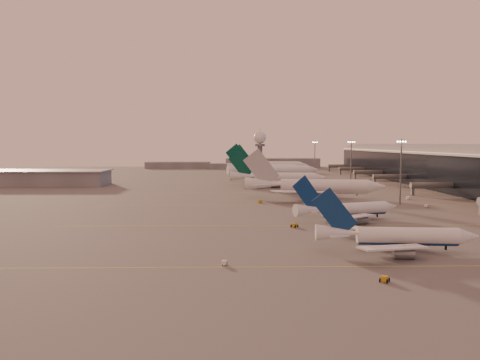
{
  "coord_description": "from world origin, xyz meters",
  "views": [
    {
      "loc": [
        -9.9,
        -122.01,
        23.43
      ],
      "look_at": [
        -6.05,
        79.64,
        7.57
      ],
      "focal_mm": 35.0,
      "sensor_mm": 36.0,
      "label": 1
    }
  ],
  "objects": [
    {
      "name": "ground",
      "position": [
        0.0,
        0.0,
        0.0
      ],
      "size": [
        700.0,
        700.0,
        0.0
      ],
      "primitive_type": "plane",
      "color": "#535151",
      "rests_on": "ground"
    },
    {
      "name": "taxiway_markings",
      "position": [
        30.0,
        56.0,
        0.01
      ],
      "size": [
        180.0,
        185.25,
        0.02
      ],
      "color": "gold",
      "rests_on": "ground"
    },
    {
      "name": "terminal",
      "position": [
        107.88,
        110.09,
        10.52
      ],
      "size": [
        57.0,
        362.0,
        23.04
      ],
      "color": "black",
      "rests_on": "ground"
    },
    {
      "name": "hangar",
      "position": [
        -120.0,
        140.0,
        4.32
      ],
      "size": [
        82.0,
        27.0,
        8.5
      ],
      "color": "slate",
      "rests_on": "ground"
    },
    {
      "name": "radar_tower",
      "position": [
        5.0,
        120.0,
        20.95
      ],
      "size": [
        6.4,
        6.4,
        31.1
      ],
      "color": "#585B60",
      "rests_on": "ground"
    },
    {
      "name": "mast_b",
      "position": [
        55.0,
        55.0,
        13.74
      ],
      "size": [
        3.6,
        0.56,
        25.0
      ],
      "color": "#585B60",
      "rests_on": "ground"
    },
    {
      "name": "mast_c",
      "position": [
        50.0,
        110.0,
        13.74
      ],
      "size": [
        3.6,
        0.56,
        25.0
      ],
      "color": "#585B60",
      "rests_on": "ground"
    },
    {
      "name": "mast_d",
      "position": [
        48.0,
        200.0,
        13.74
      ],
      "size": [
        3.6,
        0.56,
        25.0
      ],
      "color": "#585B60",
      "rests_on": "ground"
    },
    {
      "name": "distant_horizon",
      "position": [
        2.62,
        325.14,
        3.89
      ],
      "size": [
        165.0,
        37.5,
        9.0
      ],
      "color": "slate",
      "rests_on": "ground"
    },
    {
      "name": "narrowbody_near",
      "position": [
        25.8,
        -22.75,
        2.82
      ],
      "size": [
        35.6,
        28.32,
        13.91
      ],
      "color": "white",
      "rests_on": "ground"
    },
    {
      "name": "narrowbody_mid",
      "position": [
        25.34,
        17.56,
        2.88
      ],
      "size": [
        35.02,
        27.46,
        14.23
      ],
      "color": "white",
      "rests_on": "ground"
    },
    {
      "name": "widebody_white",
      "position": [
        25.98,
        76.89,
        3.69
      ],
      "size": [
        60.26,
        48.0,
        21.25
      ],
      "color": "white",
      "rests_on": "ground"
    },
    {
      "name": "greentail_a",
      "position": [
        15.91,
        134.01,
        3.44
      ],
      "size": [
        53.48,
        42.98,
        19.45
      ],
      "color": "white",
      "rests_on": "ground"
    },
    {
      "name": "greentail_b",
      "position": [
        18.37,
        180.16,
        4.12
      ],
      "size": [
        62.46,
        49.72,
        23.33
      ],
      "color": "white",
      "rests_on": "ground"
    },
    {
      "name": "greentail_c",
      "position": [
        15.76,
        223.61,
        3.71
      ],
      "size": [
        57.76,
        46.44,
        20.99
      ],
      "color": "white",
      "rests_on": "ground"
    },
    {
      "name": "greentail_d",
      "position": [
        22.36,
        260.66,
        4.03
      ],
      "size": [
        62.57,
        50.23,
        22.79
      ],
      "color": "white",
      "rests_on": "ground"
    },
    {
      "name": "gsv_truck_a",
      "position": [
        -10.86,
        -33.79,
        1.01
      ],
      "size": [
        5.0,
        2.11,
        1.97
      ],
      "color": "white",
      "rests_on": "ground"
    },
    {
      "name": "gsv_tug_near",
      "position": [
        16.04,
        -45.09,
        0.49
      ],
      "size": [
        3.54,
        3.9,
        0.96
      ],
      "color": "gold",
      "rests_on": "ground"
    },
    {
      "name": "gsv_tug_mid",
      "position": [
        7.78,
        6.66,
        0.54
      ],
      "size": [
        4.25,
        4.01,
        1.05
      ],
      "color": "gold",
      "rests_on": "ground"
    },
    {
      "name": "gsv_truck_b",
      "position": [
        61.75,
        45.83,
        1.17
      ],
      "size": [
        5.93,
        2.87,
        2.29
      ],
      "color": "white",
      "rests_on": "ground"
    },
    {
      "name": "gsv_truck_c",
      "position": [
        1.75,
        60.43,
        1.25
      ],
      "size": [
        6.01,
        5.56,
        2.44
      ],
      "color": "gold",
      "rests_on": "ground"
    },
    {
      "name": "gsv_catering_b",
      "position": [
        64.27,
        70.69,
        2.31
      ],
      "size": [
        5.94,
        3.32,
        4.63
      ],
      "color": "white",
      "rests_on": "ground"
    },
    {
      "name": "gsv_tug_far",
      "position": [
        23.43,
        109.76,
        0.54
      ],
      "size": [
        2.84,
        3.99,
        1.04
      ],
      "color": "white",
      "rests_on": "ground"
    },
    {
      "name": "gsv_tug_hangar",
      "position": [
        38.56,
        150.24,
        0.57
      ],
      "size": [
        4.44,
        3.52,
        1.11
      ],
      "color": "gold",
      "rests_on": "ground"
    }
  ]
}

